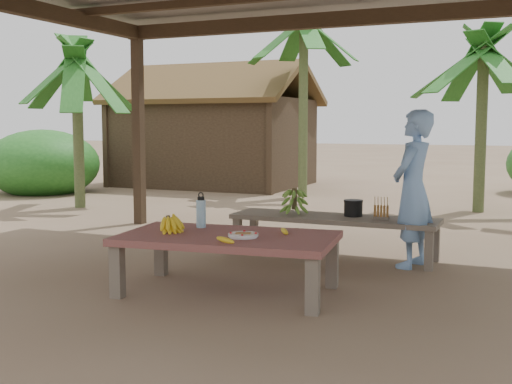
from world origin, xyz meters
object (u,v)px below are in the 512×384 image
at_px(bench, 334,221).
at_px(ripe_banana_bunch, 168,223).
at_px(water_flask, 201,213).
at_px(cooking_pot, 353,208).
at_px(plate, 243,235).
at_px(woman, 413,189).
at_px(work_table, 228,242).

distance_m(bench, ripe_banana_bunch, 2.06).
height_order(water_flask, cooking_pot, water_flask).
relative_size(bench, water_flask, 6.86).
bearing_deg(plate, woman, 57.54).
bearing_deg(bench, water_flask, -118.64).
relative_size(bench, woman, 1.40).
height_order(ripe_banana_bunch, water_flask, water_flask).
height_order(plate, water_flask, water_flask).
bearing_deg(ripe_banana_bunch, plate, 1.53).
xyz_separation_m(bench, ripe_banana_bunch, (-0.94, -1.82, 0.19)).
xyz_separation_m(ripe_banana_bunch, water_flask, (0.14, 0.33, 0.06)).
distance_m(ripe_banana_bunch, woman, 2.48).
distance_m(work_table, water_flask, 0.50).
bearing_deg(cooking_pot, water_flask, -121.89).
xyz_separation_m(work_table, plate, (0.17, -0.07, 0.08)).
distance_m(water_flask, woman, 2.15).
xyz_separation_m(water_flask, cooking_pot, (0.99, 1.58, -0.10)).
distance_m(bench, water_flask, 1.71).
bearing_deg(work_table, plate, -28.04).
height_order(work_table, cooking_pot, cooking_pot).
relative_size(ripe_banana_bunch, water_flask, 0.82).
distance_m(cooking_pot, woman, 0.73).
xyz_separation_m(work_table, water_flask, (-0.39, 0.25, 0.20)).
bearing_deg(cooking_pot, work_table, -108.04).
xyz_separation_m(plate, water_flask, (-0.56, 0.31, 0.12)).
bearing_deg(water_flask, work_table, -32.40).
bearing_deg(woman, bench, -85.52).
xyz_separation_m(ripe_banana_bunch, woman, (1.79, 1.71, 0.21)).
bearing_deg(water_flask, ripe_banana_bunch, -113.14).
height_order(plate, cooking_pot, cooking_pot).
xyz_separation_m(work_table, cooking_pot, (0.60, 1.83, 0.10)).
height_order(ripe_banana_bunch, plate, ripe_banana_bunch).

